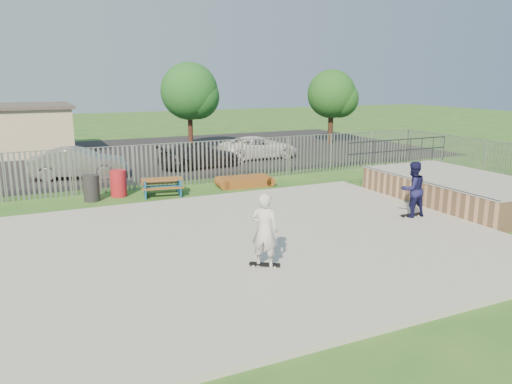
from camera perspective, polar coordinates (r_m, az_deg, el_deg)
name	(u,v)px	position (r m, az deg, el deg)	size (l,w,h in m)	color
ground	(252,244)	(15.16, -0.43, -5.99)	(120.00, 120.00, 0.00)	#296021
concrete_slab	(252,242)	(15.14, -0.43, -5.72)	(15.00, 12.00, 0.15)	#A5A59F
quarter_pipe	(458,190)	(21.39, 22.04, 0.24)	(5.50, 7.05, 2.19)	tan
fence	(226,181)	(19.35, -3.47, 1.25)	(26.04, 16.02, 2.00)	gray
picnic_table	(162,187)	(21.62, -10.69, 0.60)	(1.96, 1.71, 0.73)	brown
funbox	(245,181)	(23.05, -1.30, 1.21)	(2.30, 1.31, 0.44)	brown
trash_bin_red	(119,183)	(21.79, -15.44, 0.95)	(0.67, 0.67, 1.12)	#A91A22
trash_bin_grey	(91,188)	(21.31, -18.30, 0.43)	(0.64, 0.64, 1.07)	#262528
parking_lot	(127,156)	(32.94, -14.52, 4.01)	(40.00, 18.00, 0.02)	black
car_silver	(78,163)	(26.28, -19.64, 3.15)	(1.60, 4.58, 1.51)	#A7A6AB
car_dark	(200,156)	(27.82, -6.45, 4.16)	(1.87, 4.61, 1.34)	black
car_white	(259,147)	(30.84, 0.31, 5.12)	(2.24, 4.86, 1.35)	white
tree_mid	(189,91)	(34.43, -7.63, 11.33)	(3.84, 3.84, 5.92)	#41231A
tree_right	(332,94)	(37.90, 8.63, 10.99)	(3.55, 3.55, 5.48)	#3C2418
skateboard_a	(411,215)	(18.39, 17.26, -2.55)	(0.81, 0.23, 0.08)	black
skateboard_b	(265,265)	(13.05, 0.99, -8.34)	(0.77, 0.62, 0.08)	black
skater_navy	(413,189)	(18.17, 17.46, 0.31)	(0.95, 0.74, 1.96)	#141540
skater_white	(265,230)	(12.74, 1.00, -4.40)	(0.71, 0.47, 1.96)	silver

